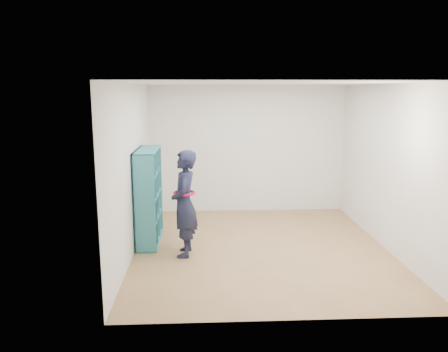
{
  "coord_description": "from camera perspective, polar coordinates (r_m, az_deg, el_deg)",
  "views": [
    {
      "loc": [
        -0.92,
        -6.63,
        2.51
      ],
      "look_at": [
        -0.57,
        0.3,
        1.13
      ],
      "focal_mm": 35.0,
      "sensor_mm": 36.0,
      "label": 1
    }
  ],
  "objects": [
    {
      "name": "person",
      "position": [
        6.63,
        -5.19,
        -3.6
      ],
      "size": [
        0.41,
        0.61,
        1.63
      ],
      "rotation": [
        0.0,
        0.0,
        -1.61
      ],
      "color": "black",
      "rests_on": "floor"
    },
    {
      "name": "wall_back",
      "position": [
        9.01,
        3.04,
        3.52
      ],
      "size": [
        4.0,
        0.02,
        2.6
      ],
      "primitive_type": "cube",
      "color": "silver",
      "rests_on": "floor"
    },
    {
      "name": "bookshelf",
      "position": [
        7.33,
        -10.05,
        -2.7
      ],
      "size": [
        0.34,
        1.17,
        1.56
      ],
      "color": "teal",
      "rests_on": "floor"
    },
    {
      "name": "wall_front",
      "position": [
        4.63,
        8.71,
        -4.0
      ],
      "size": [
        4.0,
        0.02,
        2.6
      ],
      "primitive_type": "cube",
      "color": "silver",
      "rests_on": "floor"
    },
    {
      "name": "floor",
      "position": [
        7.15,
        4.79,
        -9.35
      ],
      "size": [
        4.5,
        4.5,
        0.0
      ],
      "primitive_type": "plane",
      "color": "olive",
      "rests_on": "ground"
    },
    {
      "name": "smartphone",
      "position": [
        6.71,
        -6.32,
        -2.52
      ],
      "size": [
        0.01,
        0.1,
        0.13
      ],
      "rotation": [
        0.48,
        0.0,
        -0.02
      ],
      "color": "silver",
      "rests_on": "person"
    },
    {
      "name": "ceiling",
      "position": [
        6.69,
        5.16,
        11.98
      ],
      "size": [
        4.5,
        4.5,
        0.0
      ],
      "primitive_type": "plane",
      "color": "white",
      "rests_on": "wall_back"
    },
    {
      "name": "wall_left",
      "position": [
        6.82,
        -11.92,
        0.8
      ],
      "size": [
        0.02,
        4.5,
        2.6
      ],
      "primitive_type": "cube",
      "color": "silver",
      "rests_on": "floor"
    },
    {
      "name": "wall_right",
      "position": [
        7.34,
        20.63,
        1.04
      ],
      "size": [
        0.02,
        4.5,
        2.6
      ],
      "primitive_type": "cube",
      "color": "silver",
      "rests_on": "floor"
    }
  ]
}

